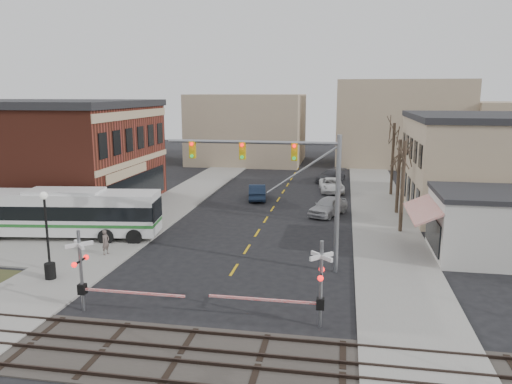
% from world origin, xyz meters
% --- Properties ---
extents(ground, '(160.00, 160.00, 0.00)m').
position_xyz_m(ground, '(0.00, 0.00, 0.00)').
color(ground, black).
rests_on(ground, ground).
extents(sidewalk_west, '(5.00, 60.00, 0.12)m').
position_xyz_m(sidewalk_west, '(-9.50, 20.00, 0.06)').
color(sidewalk_west, gray).
rests_on(sidewalk_west, ground).
extents(sidewalk_east, '(5.00, 60.00, 0.12)m').
position_xyz_m(sidewalk_east, '(9.50, 20.00, 0.06)').
color(sidewalk_east, gray).
rests_on(sidewalk_east, ground).
extents(ballast_strip, '(160.00, 5.00, 0.06)m').
position_xyz_m(ballast_strip, '(0.00, -8.00, 0.03)').
color(ballast_strip, '#332D28').
rests_on(ballast_strip, ground).
extents(rail_tracks, '(160.00, 3.91, 0.14)m').
position_xyz_m(rail_tracks, '(0.00, -8.00, 0.12)').
color(rail_tracks, '#2D231E').
rests_on(rail_tracks, ground).
extents(awning_shop, '(9.74, 6.20, 4.30)m').
position_xyz_m(awning_shop, '(15.97, 7.00, 2.16)').
color(awning_shop, beige).
rests_on(awning_shop, ground).
extents(tree_east_a, '(0.28, 0.28, 6.75)m').
position_xyz_m(tree_east_a, '(10.50, 12.00, 3.50)').
color(tree_east_a, '#382B21').
rests_on(tree_east_a, sidewalk_east).
extents(tree_east_b, '(0.28, 0.28, 6.30)m').
position_xyz_m(tree_east_b, '(10.80, 18.00, 3.27)').
color(tree_east_b, '#382B21').
rests_on(tree_east_b, sidewalk_east).
extents(tree_east_c, '(0.28, 0.28, 7.20)m').
position_xyz_m(tree_east_c, '(11.00, 26.00, 3.72)').
color(tree_east_c, '#382B21').
rests_on(tree_east_c, sidewalk_east).
extents(transit_bus, '(13.36, 4.60, 3.37)m').
position_xyz_m(transit_bus, '(-13.20, 6.35, 1.90)').
color(transit_bus, silver).
rests_on(transit_bus, ground).
extents(traffic_signal_mast, '(10.08, 0.30, 8.00)m').
position_xyz_m(traffic_signal_mast, '(3.13, 2.76, 5.74)').
color(traffic_signal_mast, gray).
rests_on(traffic_signal_mast, ground).
extents(rr_crossing_west, '(5.60, 1.36, 4.00)m').
position_xyz_m(rr_crossing_west, '(-5.49, -4.71, 1.97)').
color(rr_crossing_west, gray).
rests_on(rr_crossing_west, ground).
extents(rr_crossing_east, '(5.60, 1.36, 4.00)m').
position_xyz_m(rr_crossing_east, '(4.94, -4.42, 1.97)').
color(rr_crossing_east, gray).
rests_on(rr_crossing_east, ground).
extents(street_lamp, '(0.44, 0.44, 4.64)m').
position_xyz_m(street_lamp, '(-10.57, -0.10, 3.41)').
color(street_lamp, black).
rests_on(street_lamp, sidewalk_west).
extents(trash_bin, '(0.60, 0.60, 0.89)m').
position_xyz_m(trash_bin, '(-9.69, -1.43, 0.57)').
color(trash_bin, black).
rests_on(trash_bin, sidewalk_west).
extents(car_a, '(3.62, 5.05, 1.60)m').
position_xyz_m(car_a, '(5.00, 16.48, 0.80)').
color(car_a, '#A3A4A8').
rests_on(car_a, ground).
extents(car_b, '(2.40, 4.81, 1.51)m').
position_xyz_m(car_b, '(-2.06, 21.68, 0.76)').
color(car_b, '#1A2841').
rests_on(car_b, ground).
extents(car_c, '(2.94, 5.35, 1.42)m').
position_xyz_m(car_c, '(5.00, 26.88, 0.71)').
color(car_c, white).
rests_on(car_c, ground).
extents(car_d, '(3.87, 5.29, 1.42)m').
position_xyz_m(car_d, '(4.78, 32.85, 0.71)').
color(car_d, '#3D3D42').
rests_on(car_d, ground).
extents(pedestrian_near, '(0.54, 0.68, 1.61)m').
position_xyz_m(pedestrian_near, '(-8.62, 3.07, 0.92)').
color(pedestrian_near, '#61534E').
rests_on(pedestrian_near, sidewalk_west).
extents(pedestrian_far, '(1.07, 1.03, 1.73)m').
position_xyz_m(pedestrian_far, '(-11.00, 8.43, 0.99)').
color(pedestrian_far, '#2C344E').
rests_on(pedestrian_far, sidewalk_west).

